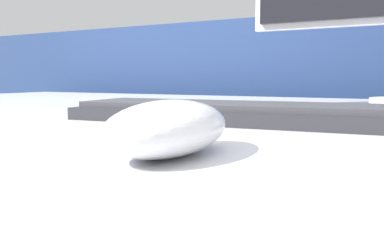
# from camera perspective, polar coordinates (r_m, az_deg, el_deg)

# --- Properties ---
(partition_panel) EXTENTS (5.00, 0.03, 1.02)m
(partition_panel) POSITION_cam_1_polar(r_m,az_deg,el_deg) (1.28, 17.47, -7.92)
(partition_panel) COLOR navy
(partition_panel) RESTS_ON ground_plane
(computer_mouse_near) EXTENTS (0.08, 0.12, 0.04)m
(computer_mouse_near) POSITION_cam_1_polar(r_m,az_deg,el_deg) (0.26, -3.48, -1.20)
(computer_mouse_near) COLOR white
(computer_mouse_near) RESTS_ON desk
(keyboard) EXTENTS (0.44, 0.16, 0.02)m
(keyboard) POSITION_cam_1_polar(r_m,az_deg,el_deg) (0.47, 7.18, 1.11)
(keyboard) COLOR #28282D
(keyboard) RESTS_ON desk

